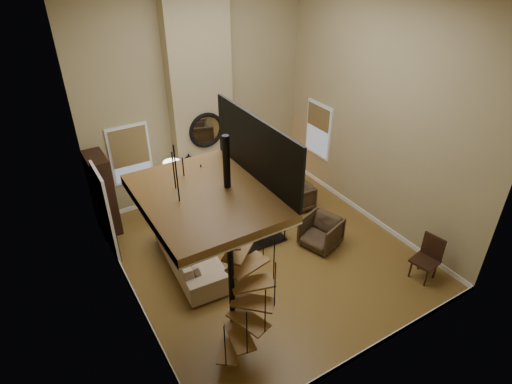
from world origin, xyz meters
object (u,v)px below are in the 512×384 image
accent_lamp (256,171)px  side_chair (428,256)px  armchair_far (323,231)px  armchair_near (299,196)px  coffee_table (261,232)px  floor_lamp (173,173)px  sofa (191,252)px  hutch (103,195)px

accent_lamp → side_chair: side_chair is taller
armchair_far → side_chair: side_chair is taller
armchair_near → coffee_table: 1.80m
floor_lamp → accent_lamp: 3.18m
armchair_near → accent_lamp: (-0.18, 1.93, -0.10)m
sofa → coffee_table: (1.73, -0.08, -0.11)m
sofa → armchair_near: bearing=-75.3°
armchair_far → coffee_table: 1.43m
hutch → armchair_near: bearing=-20.6°
armchair_far → armchair_near: bearing=145.8°
sofa → floor_lamp: (0.38, 1.70, 1.02)m
sofa → armchair_near: (3.37, 0.66, -0.04)m
side_chair → coffee_table: bearing=130.7°
side_chair → floor_lamp: bearing=129.4°
armchair_near → side_chair: bearing=15.3°
hutch → floor_lamp: (1.55, -0.67, 0.46)m
coffee_table → accent_lamp: accent_lamp is taller
sofa → armchair_far: 3.06m
floor_lamp → accent_lamp: floor_lamp is taller
hutch → armchair_near: 4.89m
hutch → armchair_far: bearing=-38.0°
hutch → side_chair: 7.43m
sofa → armchair_near: size_ratio=3.22×
armchair_far → accent_lamp: size_ratio=1.74×
armchair_near → armchair_far: size_ratio=0.93×
hutch → accent_lamp: bearing=2.9°
armchair_far → floor_lamp: (-2.56, 2.54, 1.06)m
hutch → accent_lamp: (4.37, 0.22, -0.70)m
floor_lamp → accent_lamp: (2.82, 0.89, -1.16)m
armchair_far → side_chair: (1.17, -2.00, 0.17)m
coffee_table → accent_lamp: 3.04m
hutch → armchair_far: (4.11, -3.22, -0.60)m
armchair_far → accent_lamp: (0.26, 3.43, -0.10)m
hutch → armchair_far: 5.25m
floor_lamp → coffee_table: bearing=-52.7°
hutch → sofa: hutch is taller
coffee_table → side_chair: (2.38, -2.77, 0.24)m
coffee_table → side_chair: size_ratio=1.28×
hutch → coffee_table: (2.90, -2.45, -0.67)m
floor_lamp → accent_lamp: size_ratio=3.64×
hutch → armchair_near: hutch is taller
sofa → armchair_far: (2.94, -0.84, -0.04)m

